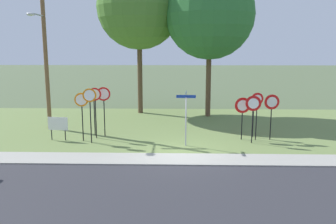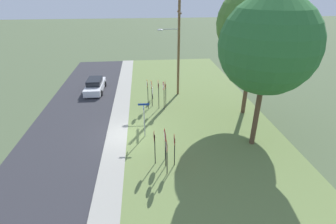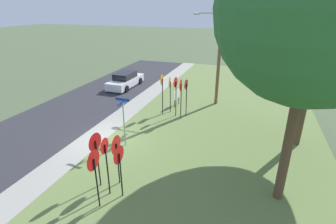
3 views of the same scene
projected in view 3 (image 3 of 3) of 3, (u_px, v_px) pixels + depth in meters
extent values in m
plane|color=#4C5B3D|center=(107.00, 139.00, 14.97)|extent=(160.00, 160.00, 0.00)
cube|color=#2D2D33|center=(41.00, 127.00, 16.40)|extent=(44.00, 6.40, 0.01)
cube|color=#99968C|center=(95.00, 137.00, 15.20)|extent=(44.00, 1.60, 0.06)
cube|color=olive|center=(210.00, 157.00, 13.16)|extent=(44.00, 12.00, 0.04)
cylinder|color=black|center=(176.00, 99.00, 17.62)|extent=(0.06, 0.06, 2.47)
cylinder|color=red|center=(176.00, 82.00, 17.18)|extent=(0.69, 0.07, 0.69)
cylinder|color=white|center=(175.00, 82.00, 17.18)|extent=(0.54, 0.04, 0.54)
cylinder|color=black|center=(181.00, 102.00, 17.17)|extent=(0.06, 0.06, 2.42)
cylinder|color=red|center=(181.00, 85.00, 16.74)|extent=(0.75, 0.10, 0.75)
cylinder|color=white|center=(180.00, 85.00, 16.74)|extent=(0.58, 0.06, 0.58)
cylinder|color=black|center=(163.00, 97.00, 17.93)|extent=(0.06, 0.06, 2.54)
cylinder|color=orange|center=(162.00, 80.00, 17.48)|extent=(0.70, 0.08, 0.70)
cylinder|color=white|center=(162.00, 80.00, 17.48)|extent=(0.54, 0.05, 0.54)
cylinder|color=black|center=(186.00, 100.00, 17.65)|extent=(0.06, 0.06, 2.31)
cylinder|color=red|center=(186.00, 84.00, 17.24)|extent=(0.66, 0.07, 0.66)
cylinder|color=white|center=(186.00, 84.00, 17.24)|extent=(0.52, 0.04, 0.52)
cylinder|color=black|center=(170.00, 97.00, 18.33)|extent=(0.06, 0.06, 2.26)
cylinder|color=orange|center=(170.00, 82.00, 17.93)|extent=(0.72, 0.12, 0.72)
cylinder|color=white|center=(170.00, 82.00, 17.94)|extent=(0.56, 0.08, 0.56)
cylinder|color=black|center=(118.00, 164.00, 10.88)|extent=(0.06, 0.06, 1.94)
cone|color=red|center=(116.00, 145.00, 10.55)|extent=(0.83, 0.08, 0.83)
cone|color=white|center=(115.00, 145.00, 10.56)|extent=(0.57, 0.05, 0.57)
cylinder|color=black|center=(108.00, 170.00, 10.18)|extent=(0.06, 0.06, 2.28)
cone|color=red|center=(104.00, 146.00, 9.78)|extent=(0.64, 0.07, 0.64)
cone|color=white|center=(104.00, 146.00, 9.78)|extent=(0.44, 0.04, 0.44)
cylinder|color=black|center=(121.00, 175.00, 10.11)|extent=(0.06, 0.06, 1.98)
cone|color=red|center=(118.00, 155.00, 9.77)|extent=(0.74, 0.05, 0.74)
cone|color=silver|center=(118.00, 155.00, 9.78)|extent=(0.50, 0.03, 0.50)
cylinder|color=black|center=(97.00, 183.00, 9.53)|extent=(0.06, 0.06, 2.13)
cone|color=red|center=(93.00, 160.00, 9.17)|extent=(0.80, 0.05, 0.80)
cone|color=silver|center=(93.00, 160.00, 9.17)|extent=(0.54, 0.03, 0.54)
cylinder|color=black|center=(98.00, 164.00, 10.70)|extent=(0.06, 0.06, 2.16)
cone|color=red|center=(95.00, 142.00, 10.32)|extent=(0.79, 0.09, 0.79)
cone|color=white|center=(94.00, 142.00, 10.33)|extent=(0.54, 0.05, 0.54)
cylinder|color=#9EA0A8|center=(124.00, 125.00, 13.82)|extent=(0.07, 0.07, 2.43)
cylinder|color=#9EA0A8|center=(123.00, 104.00, 13.35)|extent=(0.09, 0.09, 0.03)
cube|color=navy|center=(123.00, 103.00, 13.33)|extent=(0.96, 0.06, 0.15)
cube|color=navy|center=(122.00, 100.00, 13.26)|extent=(0.06, 0.82, 0.15)
cylinder|color=brown|center=(220.00, 43.00, 18.60)|extent=(0.24, 0.24, 9.24)
cylinder|color=#9EA0A8|center=(209.00, 13.00, 18.09)|extent=(0.08, 1.80, 0.08)
ellipsoid|color=#B7B7BC|center=(197.00, 14.00, 18.38)|extent=(0.40, 0.56, 0.18)
cylinder|color=black|center=(179.00, 101.00, 20.13)|extent=(0.05, 0.05, 0.55)
cylinder|color=black|center=(175.00, 104.00, 19.49)|extent=(0.05, 0.05, 0.55)
cube|color=white|center=(177.00, 94.00, 19.58)|extent=(1.10, 0.17, 0.70)
cylinder|color=brown|center=(307.00, 91.00, 13.23)|extent=(0.36, 0.36, 6.18)
cylinder|color=brown|center=(290.00, 136.00, 9.36)|extent=(0.36, 0.36, 5.54)
sphere|color=#2D6B33|center=(316.00, 8.00, 7.72)|extent=(6.12, 6.12, 6.12)
cube|color=silver|center=(125.00, 82.00, 24.43)|extent=(4.58, 1.78, 0.68)
cube|color=black|center=(125.00, 75.00, 24.20)|extent=(2.30, 1.48, 0.56)
cylinder|color=black|center=(127.00, 89.00, 23.01)|extent=(0.60, 0.19, 0.60)
cylinder|color=black|center=(110.00, 87.00, 23.55)|extent=(0.60, 0.19, 0.60)
cylinder|color=black|center=(140.00, 81.00, 25.46)|extent=(0.60, 0.19, 0.60)
cylinder|color=black|center=(125.00, 79.00, 26.00)|extent=(0.60, 0.19, 0.60)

